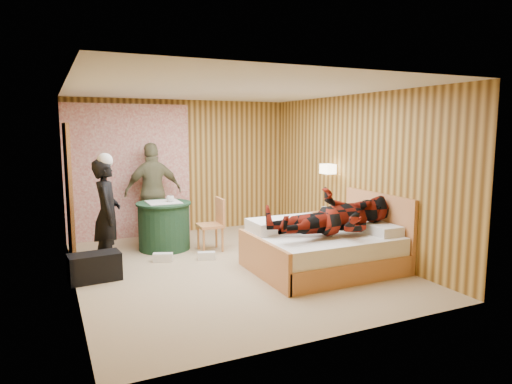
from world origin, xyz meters
name	(u,v)px	position (x,y,z in m)	size (l,w,h in m)	color
floor	(232,266)	(0.00, 0.00, 0.00)	(4.20, 5.00, 0.01)	tan
ceiling	(230,89)	(0.00, 0.00, 2.50)	(4.20, 5.00, 0.01)	silver
wall_back	(182,167)	(0.00, 2.50, 1.25)	(4.20, 0.02, 2.50)	tan
wall_left	(70,188)	(-2.10, 0.00, 1.25)	(0.02, 5.00, 2.50)	tan
wall_right	(353,174)	(2.10, 0.00, 1.25)	(0.02, 5.00, 2.50)	tan
curtain	(129,172)	(-1.00, 2.43, 1.20)	(2.20, 0.08, 2.40)	white
doorway	(69,192)	(-2.06, 1.40, 1.02)	(0.06, 0.90, 2.05)	black
wall_lamp	(328,169)	(1.92, 0.45, 1.30)	(0.26, 0.24, 0.16)	gold
bed	(323,248)	(1.13, -0.66, 0.30)	(1.95, 1.50, 1.03)	#EC9661
nightstand	(328,229)	(1.88, 0.34, 0.29)	(0.43, 0.59, 0.57)	#EC9661
round_table	(164,225)	(-0.64, 1.35, 0.40)	(0.89, 0.89, 0.79)	#20462F
chair_far	(154,210)	(-0.65, 2.05, 0.54)	(0.44, 0.44, 0.93)	#EC9661
chair_near	(214,220)	(0.08, 0.94, 0.50)	(0.40, 0.40, 0.85)	#EC9661
duffel_bag	(95,267)	(-1.85, 0.17, 0.18)	(0.64, 0.34, 0.36)	black
sneaker_left	(163,257)	(-0.84, 0.64, 0.06)	(0.29, 0.12, 0.13)	white
sneaker_right	(206,256)	(-0.22, 0.47, 0.06)	(0.26, 0.11, 0.12)	white
woman_standing	(107,214)	(-1.60, 0.70, 0.78)	(0.57, 0.37, 1.55)	black
man_at_table	(153,191)	(-0.64, 2.09, 0.86)	(1.01, 0.42, 1.72)	#6F6D4A
man_on_bed	(335,205)	(1.15, -0.88, 0.95)	(1.77, 0.67, 0.86)	maroon
book_lower	(330,213)	(1.88, 0.29, 0.58)	(0.17, 0.22, 0.02)	white
book_upper	(330,212)	(1.88, 0.29, 0.60)	(0.16, 0.22, 0.02)	white
cup_nightstand	(324,209)	(1.88, 0.47, 0.61)	(0.10, 0.10, 0.09)	white
cup_table	(170,199)	(-0.54, 1.30, 0.84)	(0.12, 0.12, 0.10)	white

